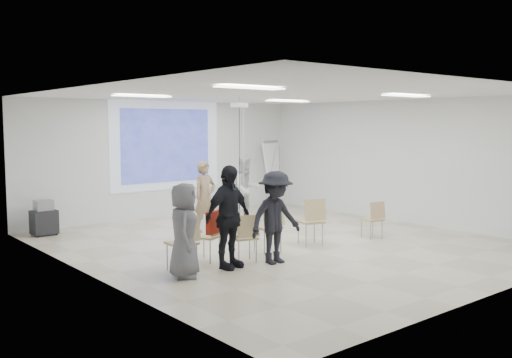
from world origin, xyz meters
TOP-DOWN VIEW (x-y plane):
  - floor at (0.00, 0.00)m, footprint 8.00×9.00m
  - ceiling at (0.00, 0.00)m, footprint 8.00×9.00m
  - wall_back at (0.00, 4.55)m, footprint 8.00×0.10m
  - wall_left at (-4.05, 0.00)m, footprint 0.10×9.00m
  - wall_right at (4.05, 0.00)m, footprint 0.10×9.00m
  - projection_halo at (0.00, 4.49)m, footprint 3.20×0.01m
  - projection_image at (0.00, 4.47)m, footprint 2.60×0.01m
  - pedestal_table at (0.26, 2.51)m, footprint 0.69×0.69m
  - player_left at (-0.50, 1.99)m, footprint 0.70×0.52m
  - player_right at (1.02, 2.43)m, footprint 0.95×0.80m
  - controller_left at (-0.32, 2.24)m, footprint 0.06×0.13m
  - controller_right at (0.84, 2.68)m, footprint 0.05×0.12m
  - chair_far_left at (-2.71, -0.67)m, footprint 0.44×0.47m
  - chair_left_mid at (-1.97, -0.34)m, footprint 0.55×0.56m
  - chair_left_inner at (-1.55, -0.81)m, footprint 0.51×0.53m
  - chair_center at (-0.72, -0.49)m, footprint 0.50×0.53m
  - chair_right_inner at (0.31, -0.58)m, footprint 0.57×0.59m
  - chair_right_far at (1.83, -0.89)m, footprint 0.44×0.47m
  - red_jacket at (-2.00, -0.49)m, footprint 0.41×0.25m
  - laptop at (-1.53, -0.72)m, footprint 0.37×0.31m
  - audience_left at (-2.01, -0.92)m, footprint 1.27×0.91m
  - audience_mid at (-1.18, -1.17)m, footprint 1.19×0.66m
  - audience_outer at (-2.89, -0.95)m, footprint 0.91×0.98m
  - flipchart_easel at (3.09, 3.87)m, footprint 0.81×0.64m
  - av_cart at (-3.41, 3.90)m, footprint 0.52×0.42m
  - ceiling_projector at (0.10, 1.49)m, footprint 0.30×0.25m
  - fluor_panel_nw at (-2.00, 2.00)m, footprint 1.20×0.30m
  - fluor_panel_ne at (2.00, 2.00)m, footprint 1.20×0.30m
  - fluor_panel_sw at (-2.00, -1.50)m, footprint 1.20×0.30m
  - fluor_panel_se at (2.00, -1.50)m, footprint 1.20×0.30m

SIDE VIEW (x-z plane):
  - floor at x=0.00m, z-range -0.10..0.00m
  - av_cart at x=-3.41m, z-range -0.03..0.74m
  - pedestal_table at x=0.26m, z-range 0.04..0.73m
  - laptop at x=-1.53m, z-range 0.44..0.47m
  - chair_right_far at x=1.83m, z-range 0.07..0.87m
  - chair_left_inner at x=-1.55m, z-range 0.08..0.93m
  - chair_left_mid at x=-1.97m, z-range 0.08..0.94m
  - chair_far_left at x=-2.71m, z-range 0.08..1.01m
  - chair_right_inner at x=0.31m, z-range 0.09..1.04m
  - chair_center at x=-0.72m, z-range 0.09..1.04m
  - red_jacket at x=-2.00m, z-range 0.53..0.91m
  - audience_outer at x=-2.89m, z-range 0.00..1.68m
  - player_left at x=-0.50m, z-range 0.00..1.80m
  - player_right at x=1.02m, z-range 0.00..1.81m
  - audience_mid at x=-1.18m, z-range 0.00..1.82m
  - audience_left at x=-2.01m, z-range 0.00..1.99m
  - controller_left at x=-0.32m, z-range 1.17..1.21m
  - controller_right at x=0.84m, z-range 1.20..1.24m
  - flipchart_easel at x=3.09m, z-range 0.46..2.39m
  - wall_back at x=0.00m, z-range 0.00..3.00m
  - wall_left at x=-4.05m, z-range 0.00..3.00m
  - wall_right at x=4.05m, z-range 0.00..3.00m
  - projection_halo at x=0.00m, z-range 0.70..3.00m
  - projection_image at x=0.00m, z-range 0.90..2.80m
  - ceiling_projector at x=0.10m, z-range 1.19..4.19m
  - fluor_panel_nw at x=-2.00m, z-range 2.96..2.98m
  - fluor_panel_ne at x=2.00m, z-range 2.96..2.98m
  - fluor_panel_sw at x=-2.00m, z-range 2.96..2.98m
  - fluor_panel_se at x=2.00m, z-range 2.96..2.98m
  - ceiling at x=0.00m, z-range 3.00..3.10m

